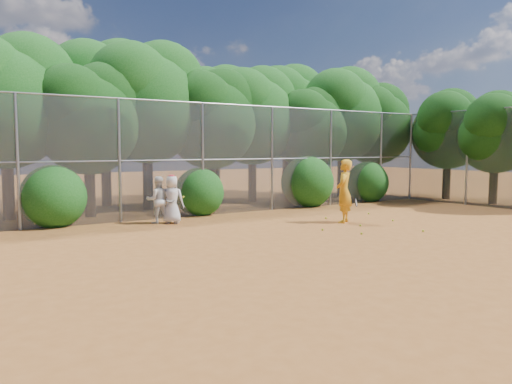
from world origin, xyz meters
TOP-DOWN VIEW (x-y plane):
  - ground at (0.00, 0.00)m, footprint 80.00×80.00m
  - fence_back at (-0.12, 6.00)m, footprint 20.05×0.09m
  - fence_side at (10.00, 3.00)m, footprint 0.09×6.09m
  - tree_1 at (-6.94, 8.54)m, footprint 4.64×4.03m
  - tree_2 at (-4.45, 7.83)m, footprint 3.99×3.47m
  - tree_3 at (-1.94, 8.84)m, footprint 4.89×4.26m
  - tree_4 at (0.55, 8.24)m, footprint 4.19×3.64m
  - tree_5 at (3.06, 9.04)m, footprint 4.51×3.92m
  - tree_6 at (5.55, 8.03)m, footprint 3.86×3.36m
  - tree_7 at (8.06, 8.64)m, footprint 4.77×4.14m
  - tree_8 at (10.05, 8.34)m, footprint 4.25×3.70m
  - tree_10 at (-2.93, 11.05)m, footprint 5.15×4.48m
  - tree_11 at (2.06, 10.64)m, footprint 4.64×4.03m
  - tree_12 at (6.56, 11.24)m, footprint 5.02×4.37m
  - tree_13 at (11.45, 5.03)m, footprint 3.86×3.36m
  - tree_14 at (11.25, 2.53)m, footprint 3.61×3.14m
  - bush_0 at (-6.00, 6.30)m, footprint 2.00×2.00m
  - bush_1 at (-1.00, 6.30)m, footprint 1.80×1.80m
  - bush_2 at (4.00, 6.30)m, footprint 2.20×2.20m
  - bush_3 at (7.50, 6.30)m, footprint 1.90×1.90m
  - player_yellow at (2.04, 1.96)m, footprint 0.94×0.84m
  - player_teen at (-2.70, 4.83)m, footprint 0.90×0.84m
  - player_white at (-3.09, 5.05)m, footprint 0.90×0.82m
  - ball_0 at (1.91, 1.07)m, footprint 0.07×0.07m
  - ball_1 at (2.11, 2.92)m, footprint 0.07×0.07m
  - ball_2 at (2.71, -0.64)m, footprint 0.07×0.07m
  - ball_3 at (3.60, 1.29)m, footprint 0.07×0.07m
  - ball_4 at (0.89, -0.01)m, footprint 0.07×0.07m
  - ball_5 at (4.18, 2.96)m, footprint 0.07×0.07m
  - ball_6 at (0.41, 1.09)m, footprint 0.07×0.07m

SIDE VIEW (x-z plane):
  - ground at x=0.00m, z-range 0.00..0.00m
  - ball_0 at x=1.91m, z-range 0.00..0.07m
  - ball_1 at x=2.11m, z-range 0.00..0.07m
  - ball_2 at x=2.71m, z-range 0.00..0.07m
  - ball_3 at x=3.60m, z-range 0.00..0.07m
  - ball_4 at x=0.89m, z-range 0.00..0.07m
  - ball_5 at x=4.18m, z-range 0.00..0.07m
  - ball_6 at x=0.41m, z-range 0.00..0.07m
  - player_white at x=-3.09m, z-range 0.00..1.51m
  - player_teen at x=-2.70m, z-range 0.00..1.57m
  - bush_1 at x=-1.00m, z-range 0.00..1.80m
  - bush_3 at x=7.50m, z-range 0.00..1.90m
  - bush_0 at x=-6.00m, z-range 0.00..2.00m
  - player_yellow at x=2.04m, z-range 0.00..2.04m
  - bush_2 at x=4.00m, z-range 0.00..2.20m
  - fence_side at x=10.00m, z-range 0.04..4.06m
  - fence_back at x=-0.12m, z-range 0.04..4.06m
  - tree_14 at x=11.25m, z-range 0.77..5.71m
  - tree_6 at x=5.55m, z-range 0.82..6.11m
  - tree_13 at x=11.45m, z-range 0.82..6.11m
  - tree_2 at x=-4.45m, z-range 0.85..6.32m
  - tree_4 at x=0.55m, z-range 0.89..6.62m
  - tree_8 at x=10.05m, z-range 0.91..6.73m
  - tree_5 at x=3.06m, z-range 0.96..7.13m
  - tree_1 at x=-6.94m, z-range 0.99..7.34m
  - tree_11 at x=2.06m, z-range 0.99..7.34m
  - tree_7 at x=8.06m, z-range 1.02..7.54m
  - tree_3 at x=-1.94m, z-range 1.04..7.75m
  - tree_12 at x=6.56m, z-range 1.07..7.95m
  - tree_10 at x=-2.93m, z-range 1.10..8.16m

